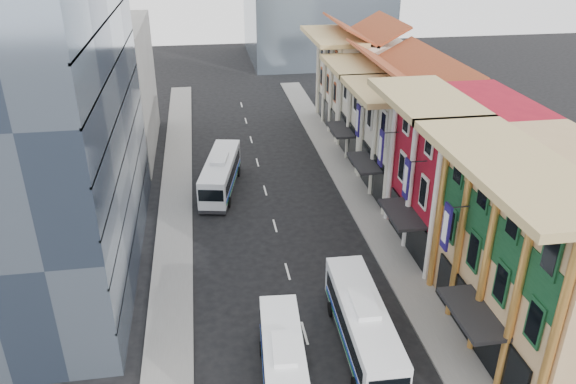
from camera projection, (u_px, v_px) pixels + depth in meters
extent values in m
cube|color=slate|center=(371.00, 218.00, 49.25)|extent=(3.00, 90.00, 0.15)
cube|color=slate|center=(174.00, 233.00, 46.88)|extent=(3.00, 90.00, 0.15)
cube|color=tan|center=(554.00, 260.00, 32.34)|extent=(8.00, 14.00, 12.00)
cube|color=maroon|center=(464.00, 175.00, 42.98)|extent=(8.00, 10.00, 12.00)
cube|color=beige|center=(418.00, 143.00, 51.84)|extent=(8.00, 9.00, 10.00)
cube|color=beige|center=(387.00, 113.00, 59.83)|extent=(8.00, 9.00, 10.00)
cube|color=beige|center=(361.00, 83.00, 68.92)|extent=(8.00, 12.00, 11.00)
cube|color=#43526A|center=(20.00, 68.00, 36.45)|extent=(12.00, 26.00, 30.00)
cube|color=gray|center=(103.00, 90.00, 60.51)|extent=(10.00, 18.00, 14.00)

